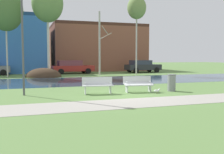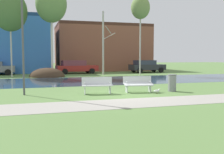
{
  "view_description": "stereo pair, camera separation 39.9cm",
  "coord_description": "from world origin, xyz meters",
  "px_view_note": "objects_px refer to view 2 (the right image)",
  "views": [
    {
      "loc": [
        -4.56,
        -12.25,
        1.93
      ],
      "look_at": [
        -0.18,
        1.17,
        0.83
      ],
      "focal_mm": 41.33,
      "sensor_mm": 36.0,
      "label": 1
    },
    {
      "loc": [
        -4.18,
        -12.37,
        1.93
      ],
      "look_at": [
        -0.18,
        1.17,
        0.83
      ],
      "focal_mm": 41.33,
      "sensor_mm": 36.0,
      "label": 2
    }
  ],
  "objects_px": {
    "streetlamp": "(22,17)",
    "parked_hatch_third_dark": "(147,66)",
    "parked_sedan_second_red": "(76,67)",
    "bench_right": "(138,84)",
    "bench_left": "(97,85)",
    "trash_bin": "(172,83)",
    "seagull": "(157,91)"
  },
  "relations": [
    {
      "from": "bench_left",
      "to": "trash_bin",
      "type": "height_order",
      "value": "trash_bin"
    },
    {
      "from": "bench_left",
      "to": "streetlamp",
      "type": "bearing_deg",
      "value": 169.6
    },
    {
      "from": "bench_right",
      "to": "seagull",
      "type": "bearing_deg",
      "value": -42.94
    },
    {
      "from": "parked_sedan_second_red",
      "to": "streetlamp",
      "type": "bearing_deg",
      "value": -107.32
    },
    {
      "from": "parked_sedan_second_red",
      "to": "parked_hatch_third_dark",
      "type": "relative_size",
      "value": 1.08
    },
    {
      "from": "seagull",
      "to": "parked_hatch_third_dark",
      "type": "xyz_separation_m",
      "value": [
        7.1,
        17.27,
        0.67
      ]
    },
    {
      "from": "bench_right",
      "to": "parked_hatch_third_dark",
      "type": "distance_m",
      "value": 18.33
    },
    {
      "from": "bench_right",
      "to": "parked_sedan_second_red",
      "type": "xyz_separation_m",
      "value": [
        -0.9,
        16.83,
        0.33
      ]
    },
    {
      "from": "streetlamp",
      "to": "parked_sedan_second_red",
      "type": "xyz_separation_m",
      "value": [
        5.04,
        16.16,
        -3.1
      ]
    },
    {
      "from": "seagull",
      "to": "bench_right",
      "type": "bearing_deg",
      "value": 137.06
    },
    {
      "from": "bench_right",
      "to": "seagull",
      "type": "xyz_separation_m",
      "value": [
        0.78,
        -0.72,
        -0.34
      ]
    },
    {
      "from": "parked_sedan_second_red",
      "to": "parked_hatch_third_dark",
      "type": "bearing_deg",
      "value": -1.91
    },
    {
      "from": "trash_bin",
      "to": "parked_hatch_third_dark",
      "type": "xyz_separation_m",
      "value": [
        5.91,
        16.74,
        0.31
      ]
    },
    {
      "from": "bench_right",
      "to": "streetlamp",
      "type": "bearing_deg",
      "value": 173.56
    },
    {
      "from": "bench_left",
      "to": "bench_right",
      "type": "xyz_separation_m",
      "value": [
        2.29,
        0.0,
        0.0
      ]
    },
    {
      "from": "parked_hatch_third_dark",
      "to": "seagull",
      "type": "bearing_deg",
      "value": -112.37
    },
    {
      "from": "streetlamp",
      "to": "parked_hatch_third_dark",
      "type": "relative_size",
      "value": 1.32
    },
    {
      "from": "bench_left",
      "to": "parked_sedan_second_red",
      "type": "relative_size",
      "value": 0.34
    },
    {
      "from": "bench_left",
      "to": "seagull",
      "type": "bearing_deg",
      "value": -13.29
    },
    {
      "from": "parked_sedan_second_red",
      "to": "bench_right",
      "type": "bearing_deg",
      "value": -86.92
    },
    {
      "from": "trash_bin",
      "to": "streetlamp",
      "type": "bearing_deg",
      "value": 173.74
    },
    {
      "from": "bench_right",
      "to": "trash_bin",
      "type": "relative_size",
      "value": 1.73
    },
    {
      "from": "trash_bin",
      "to": "streetlamp",
      "type": "height_order",
      "value": "streetlamp"
    },
    {
      "from": "trash_bin",
      "to": "parked_sedan_second_red",
      "type": "bearing_deg",
      "value": 99.59
    },
    {
      "from": "trash_bin",
      "to": "parked_hatch_third_dark",
      "type": "distance_m",
      "value": 17.75
    },
    {
      "from": "parked_hatch_third_dark",
      "to": "trash_bin",
      "type": "bearing_deg",
      "value": -109.44
    },
    {
      "from": "bench_right",
      "to": "trash_bin",
      "type": "bearing_deg",
      "value": -5.71
    },
    {
      "from": "bench_left",
      "to": "bench_right",
      "type": "relative_size",
      "value": 1.0
    },
    {
      "from": "bench_left",
      "to": "streetlamp",
      "type": "xyz_separation_m",
      "value": [
        -3.66,
        0.67,
        3.43
      ]
    },
    {
      "from": "bench_left",
      "to": "parked_hatch_third_dark",
      "type": "height_order",
      "value": "parked_hatch_third_dark"
    },
    {
      "from": "bench_left",
      "to": "trash_bin",
      "type": "bearing_deg",
      "value": -2.65
    },
    {
      "from": "bench_left",
      "to": "seagull",
      "type": "height_order",
      "value": "bench_left"
    }
  ]
}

